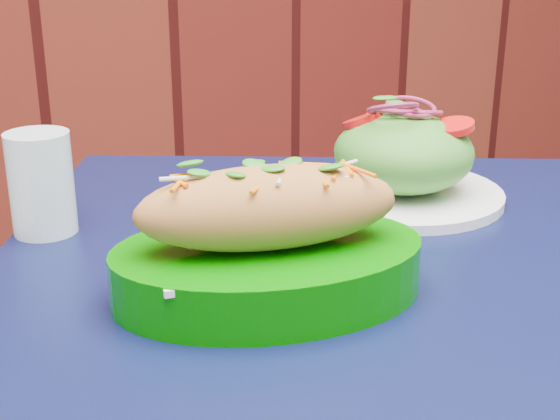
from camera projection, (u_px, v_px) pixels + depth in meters
name	position (u px, v px, depth m)	size (l,w,h in m)	color
cafe_table	(392.00, 356.00, 0.77)	(1.05, 1.05, 0.75)	black
banh_mi_basket	(268.00, 244.00, 0.68)	(0.30, 0.21, 0.13)	#026B00
salad_plate	(403.00, 160.00, 0.93)	(0.24, 0.24, 0.12)	white
water_glass	(41.00, 183.00, 0.82)	(0.07, 0.07, 0.11)	silver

